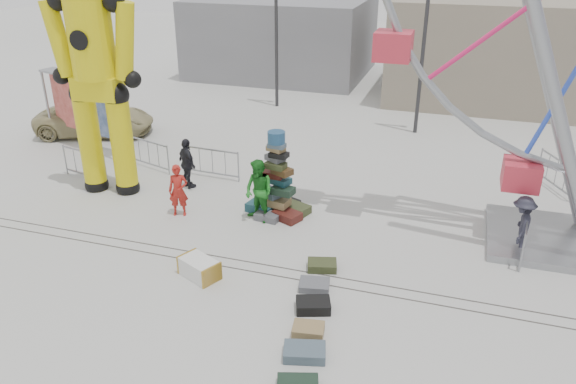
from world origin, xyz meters
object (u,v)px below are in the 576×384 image
(barricade_wheel_front, at_px, (524,235))
(parked_suv, at_px, (95,119))
(suitcase_tower, at_px, (278,191))
(barricade_wheel_back, at_px, (556,174))
(pedestrian_grey, at_px, (521,225))
(pedestrian_red, at_px, (178,191))
(lamp_post_right, at_px, (428,26))
(pedestrian_black, at_px, (187,164))
(banner_scaffold, at_px, (82,94))
(barricade_dummy_b, at_px, (149,154))
(barricade_dummy_c, at_px, (212,163))
(pedestrian_green, at_px, (259,191))
(crash_test_dummy, at_px, (96,70))
(lamp_post_left, at_px, (278,12))
(steamer_trunk, at_px, (199,268))
(barricade_dummy_a, at_px, (85,165))

(barricade_wheel_front, distance_m, parked_suv, 17.53)
(suitcase_tower, xyz_separation_m, barricade_wheel_back, (8.29, 4.49, -0.19))
(pedestrian_grey, bearing_deg, parked_suv, -101.36)
(barricade_wheel_front, distance_m, pedestrian_red, 9.88)
(lamp_post_right, distance_m, suitcase_tower, 10.34)
(pedestrian_grey, distance_m, parked_suv, 17.41)
(barricade_wheel_back, xyz_separation_m, pedestrian_grey, (-1.36, -4.74, 0.27))
(pedestrian_black, bearing_deg, lamp_post_right, -93.89)
(barricade_wheel_back, bearing_deg, pedestrian_red, -89.25)
(banner_scaffold, distance_m, barricade_wheel_front, 16.44)
(barricade_dummy_b, xyz_separation_m, pedestrian_black, (2.12, -1.07, 0.31))
(barricade_dummy_c, distance_m, pedestrian_green, 3.71)
(crash_test_dummy, relative_size, barricade_dummy_c, 3.83)
(lamp_post_left, height_order, pedestrian_black, lamp_post_left)
(barricade_dummy_c, bearing_deg, pedestrian_black, -111.42)
(steamer_trunk, xyz_separation_m, barricade_dummy_c, (-2.30, 5.81, 0.31))
(barricade_wheel_front, relative_size, pedestrian_green, 1.04)
(banner_scaffold, height_order, barricade_wheel_front, banner_scaffold)
(suitcase_tower, relative_size, pedestrian_red, 1.63)
(pedestrian_red, height_order, pedestrian_black, pedestrian_black)
(pedestrian_red, xyz_separation_m, parked_suv, (-6.97, 5.70, -0.14))
(barricade_wheel_front, xyz_separation_m, barricade_wheel_back, (1.25, 4.77, 0.00))
(crash_test_dummy, bearing_deg, pedestrian_black, 16.50)
(crash_test_dummy, bearing_deg, barricade_dummy_a, 153.59)
(pedestrian_grey, bearing_deg, barricade_wheel_front, 80.18)
(barricade_wheel_front, bearing_deg, parked_suv, 79.30)
(lamp_post_right, distance_m, lamp_post_left, 7.28)
(pedestrian_green, bearing_deg, lamp_post_right, 94.85)
(lamp_post_right, relative_size, pedestrian_grey, 4.85)
(pedestrian_grey, bearing_deg, barricade_dummy_b, -94.95)
(pedestrian_red, bearing_deg, parked_suv, 121.63)
(crash_test_dummy, relative_size, steamer_trunk, 7.44)
(crash_test_dummy, height_order, steamer_trunk, crash_test_dummy)
(pedestrian_green, height_order, pedestrian_grey, pedestrian_green)
(banner_scaffold, height_order, pedestrian_black, banner_scaffold)
(steamer_trunk, bearing_deg, barricade_wheel_front, 50.39)
(pedestrian_black, xyz_separation_m, parked_suv, (-6.29, 3.78, -0.20))
(barricade_dummy_b, bearing_deg, lamp_post_right, 55.96)
(banner_scaffold, bearing_deg, suitcase_tower, -2.78)
(lamp_post_left, xyz_separation_m, banner_scaffold, (-5.26, -8.00, -2.25))
(barricade_dummy_a, height_order, barricade_wheel_front, same)
(steamer_trunk, bearing_deg, lamp_post_left, 126.34)
(suitcase_tower, xyz_separation_m, parked_suv, (-9.78, 4.66, -0.07))
(pedestrian_black, height_order, parked_suv, pedestrian_black)
(barricade_wheel_front, bearing_deg, banner_scaffold, 83.90)
(lamp_post_right, xyz_separation_m, barricade_dummy_b, (-8.91, -7.10, -3.93))
(lamp_post_right, relative_size, pedestrian_green, 4.15)
(barricade_wheel_back, height_order, pedestrian_grey, pedestrian_grey)
(suitcase_tower, xyz_separation_m, barricade_wheel_front, (7.04, -0.28, -0.19))
(pedestrian_green, bearing_deg, banner_scaffold, -177.85)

